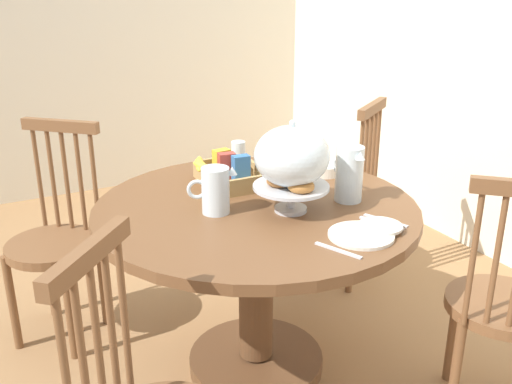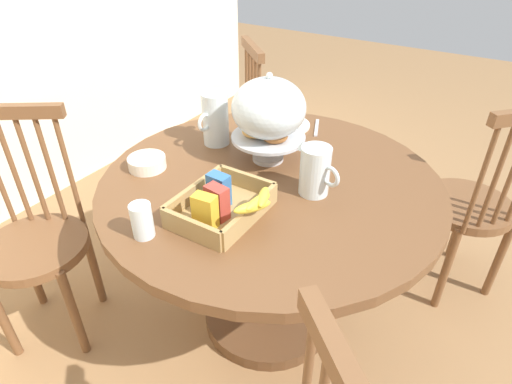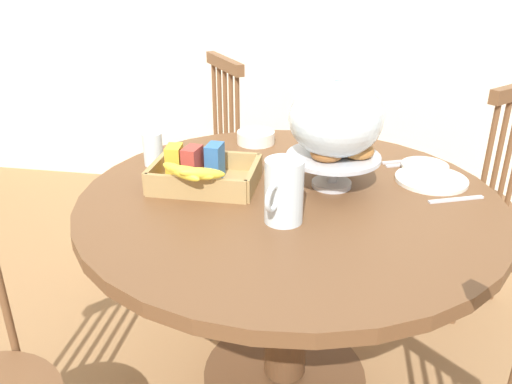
{
  "view_description": "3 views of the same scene",
  "coord_description": "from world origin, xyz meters",
  "px_view_note": "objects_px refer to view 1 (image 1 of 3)",
  "views": [
    {
      "loc": [
        1.93,
        -0.84,
        1.55
      ],
      "look_at": [
        0.11,
        0.11,
        0.79
      ],
      "focal_mm": 40.71,
      "sensor_mm": 36.0,
      "label": 1
    },
    {
      "loc": [
        -1.03,
        -0.54,
        1.56
      ],
      "look_at": [
        0.01,
        0.11,
        0.74
      ],
      "focal_mm": 30.12,
      "sensor_mm": 36.0,
      "label": 2
    },
    {
      "loc": [
        0.26,
        -1.28,
        1.39
      ],
      "look_at": [
        0.01,
        0.11,
        0.74
      ],
      "focal_mm": 36.6,
      "sensor_mm": 36.0,
      "label": 3
    }
  ],
  "objects_px": {
    "windsor_chair_near_window": "(56,243)",
    "china_plate_small": "(380,226)",
    "milk_pitcher": "(215,192)",
    "cereal_basket": "(228,173)",
    "windsor_chair_far_side": "(341,199)",
    "drinking_glass": "(238,153)",
    "dining_table": "(256,253)",
    "windsor_chair_facing_door": "(503,309)",
    "china_plate_large": "(361,235)",
    "pastry_stand_with_dome": "(292,160)",
    "orange_juice_pitcher": "(349,176)",
    "cereal_bowl": "(325,169)"
  },
  "relations": [
    {
      "from": "windsor_chair_near_window",
      "to": "cereal_basket",
      "type": "distance_m",
      "value": 0.83
    },
    {
      "from": "milk_pitcher",
      "to": "cereal_bowl",
      "type": "xyz_separation_m",
      "value": [
        -0.18,
        0.6,
        -0.06
      ]
    },
    {
      "from": "dining_table",
      "to": "pastry_stand_with_dome",
      "type": "bearing_deg",
      "value": 34.62
    },
    {
      "from": "cereal_basket",
      "to": "drinking_glass",
      "type": "bearing_deg",
      "value": 144.13
    },
    {
      "from": "windsor_chair_far_side",
      "to": "orange_juice_pitcher",
      "type": "xyz_separation_m",
      "value": [
        0.63,
        -0.43,
        0.38
      ]
    },
    {
      "from": "pastry_stand_with_dome",
      "to": "windsor_chair_facing_door",
      "type": "bearing_deg",
      "value": 46.66
    },
    {
      "from": "windsor_chair_near_window",
      "to": "pastry_stand_with_dome",
      "type": "distance_m",
      "value": 1.16
    },
    {
      "from": "windsor_chair_facing_door",
      "to": "cereal_basket",
      "type": "relative_size",
      "value": 3.09
    },
    {
      "from": "pastry_stand_with_dome",
      "to": "china_plate_large",
      "type": "height_order",
      "value": "pastry_stand_with_dome"
    },
    {
      "from": "windsor_chair_near_window",
      "to": "windsor_chair_far_side",
      "type": "distance_m",
      "value": 1.43
    },
    {
      "from": "milk_pitcher",
      "to": "china_plate_small",
      "type": "relative_size",
      "value": 1.21
    },
    {
      "from": "orange_juice_pitcher",
      "to": "drinking_glass",
      "type": "distance_m",
      "value": 0.63
    },
    {
      "from": "milk_pitcher",
      "to": "windsor_chair_facing_door",
      "type": "bearing_deg",
      "value": 51.47
    },
    {
      "from": "drinking_glass",
      "to": "china_plate_large",
      "type": "bearing_deg",
      "value": 0.92
    },
    {
      "from": "windsor_chair_facing_door",
      "to": "china_plate_large",
      "type": "distance_m",
      "value": 0.6
    },
    {
      "from": "milk_pitcher",
      "to": "drinking_glass",
      "type": "distance_m",
      "value": 0.58
    },
    {
      "from": "orange_juice_pitcher",
      "to": "china_plate_small",
      "type": "xyz_separation_m",
      "value": [
        0.29,
        -0.07,
        -0.08
      ]
    },
    {
      "from": "windsor_chair_facing_door",
      "to": "windsor_chair_far_side",
      "type": "bearing_deg",
      "value": 173.91
    },
    {
      "from": "pastry_stand_with_dome",
      "to": "windsor_chair_near_window",
      "type": "bearing_deg",
      "value": -135.6
    },
    {
      "from": "dining_table",
      "to": "orange_juice_pitcher",
      "type": "bearing_deg",
      "value": 69.32
    },
    {
      "from": "dining_table",
      "to": "windsor_chair_near_window",
      "type": "distance_m",
      "value": 0.92
    },
    {
      "from": "pastry_stand_with_dome",
      "to": "milk_pitcher",
      "type": "height_order",
      "value": "pastry_stand_with_dome"
    },
    {
      "from": "china_plate_large",
      "to": "windsor_chair_facing_door",
      "type": "bearing_deg",
      "value": 64.21
    },
    {
      "from": "windsor_chair_far_side",
      "to": "cereal_basket",
      "type": "distance_m",
      "value": 0.86
    },
    {
      "from": "dining_table",
      "to": "cereal_bowl",
      "type": "bearing_deg",
      "value": 112.24
    },
    {
      "from": "china_plate_large",
      "to": "cereal_bowl",
      "type": "height_order",
      "value": "cereal_bowl"
    },
    {
      "from": "dining_table",
      "to": "windsor_chair_far_side",
      "type": "relative_size",
      "value": 1.26
    },
    {
      "from": "cereal_basket",
      "to": "milk_pitcher",
      "type": "bearing_deg",
      "value": -33.25
    },
    {
      "from": "cereal_basket",
      "to": "drinking_glass",
      "type": "distance_m",
      "value": 0.25
    },
    {
      "from": "china_plate_large",
      "to": "drinking_glass",
      "type": "distance_m",
      "value": 0.9
    },
    {
      "from": "cereal_basket",
      "to": "cereal_bowl",
      "type": "distance_m",
      "value": 0.43
    },
    {
      "from": "windsor_chair_far_side",
      "to": "china_plate_small",
      "type": "distance_m",
      "value": 1.09
    },
    {
      "from": "cereal_basket",
      "to": "cereal_bowl",
      "type": "bearing_deg",
      "value": 77.24
    },
    {
      "from": "windsor_chair_near_window",
      "to": "china_plate_small",
      "type": "height_order",
      "value": "windsor_chair_near_window"
    },
    {
      "from": "orange_juice_pitcher",
      "to": "windsor_chair_facing_door",
      "type": "bearing_deg",
      "value": 30.68
    },
    {
      "from": "orange_juice_pitcher",
      "to": "pastry_stand_with_dome",
      "type": "bearing_deg",
      "value": -91.66
    },
    {
      "from": "windsor_chair_near_window",
      "to": "cereal_basket",
      "type": "relative_size",
      "value": 3.09
    },
    {
      "from": "windsor_chair_facing_door",
      "to": "pastry_stand_with_dome",
      "type": "xyz_separation_m",
      "value": [
        -0.53,
        -0.56,
        0.49
      ]
    },
    {
      "from": "pastry_stand_with_dome",
      "to": "milk_pitcher",
      "type": "relative_size",
      "value": 1.89
    },
    {
      "from": "dining_table",
      "to": "drinking_glass",
      "type": "relative_size",
      "value": 11.2
    },
    {
      "from": "pastry_stand_with_dome",
      "to": "cereal_bowl",
      "type": "xyz_separation_m",
      "value": [
        -0.3,
        0.35,
        -0.18
      ]
    },
    {
      "from": "milk_pitcher",
      "to": "cereal_basket",
      "type": "distance_m",
      "value": 0.33
    },
    {
      "from": "pastry_stand_with_dome",
      "to": "milk_pitcher",
      "type": "distance_m",
      "value": 0.3
    },
    {
      "from": "milk_pitcher",
      "to": "drinking_glass",
      "type": "relative_size",
      "value": 1.66
    },
    {
      "from": "milk_pitcher",
      "to": "cereal_basket",
      "type": "height_order",
      "value": "milk_pitcher"
    },
    {
      "from": "dining_table",
      "to": "china_plate_large",
      "type": "xyz_separation_m",
      "value": [
        0.42,
        0.17,
        0.21
      ]
    },
    {
      "from": "windsor_chair_facing_door",
      "to": "pastry_stand_with_dome",
      "type": "distance_m",
      "value": 0.91
    },
    {
      "from": "milk_pitcher",
      "to": "china_plate_large",
      "type": "height_order",
      "value": "milk_pitcher"
    },
    {
      "from": "windsor_chair_far_side",
      "to": "china_plate_large",
      "type": "height_order",
      "value": "windsor_chair_far_side"
    },
    {
      "from": "orange_juice_pitcher",
      "to": "china_plate_small",
      "type": "bearing_deg",
      "value": -14.23
    }
  ]
}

